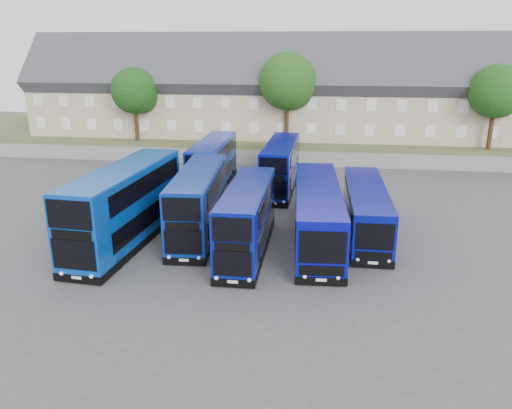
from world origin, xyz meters
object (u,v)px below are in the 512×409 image
object	(u,v)px
dd_front_mid	(199,203)
coach_east_a	(317,215)
dd_front_left	(125,207)
tree_west	(136,93)
tree_mid	(289,84)
tree_east	(497,94)

from	to	relation	value
dd_front_mid	coach_east_a	xyz separation A→B (m)	(7.67, -0.29, -0.32)
dd_front_left	dd_front_mid	xyz separation A→B (m)	(4.09, 2.17, -0.28)
dd_front_left	coach_east_a	distance (m)	11.92
tree_west	dd_front_mid	bearing A→B (deg)	-61.02
tree_mid	coach_east_a	bearing A→B (deg)	-81.21
tree_mid	tree_east	bearing A→B (deg)	-1.43
tree_west	dd_front_left	bearing A→B (deg)	-71.89
dd_front_left	tree_mid	world-z (taller)	tree_mid
tree_mid	dd_front_left	bearing A→B (deg)	-109.32
tree_west	tree_east	distance (m)	36.00
tree_mid	dd_front_mid	bearing A→B (deg)	-101.14
dd_front_left	tree_east	size ratio (longest dim) A/B	1.49
tree_east	tree_west	bearing A→B (deg)	-180.00
dd_front_mid	tree_east	distance (m)	32.65
tree_mid	tree_east	world-z (taller)	tree_mid
dd_front_left	tree_mid	xyz separation A→B (m)	(8.36, 23.85, 5.73)
dd_front_left	tree_west	size ratio (longest dim) A/B	1.59
dd_front_mid	coach_east_a	world-z (taller)	dd_front_mid
dd_front_left	tree_mid	bearing A→B (deg)	75.19
dd_front_mid	tree_west	world-z (taller)	tree_west
tree_west	tree_mid	world-z (taller)	tree_mid
coach_east_a	tree_west	size ratio (longest dim) A/B	1.71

